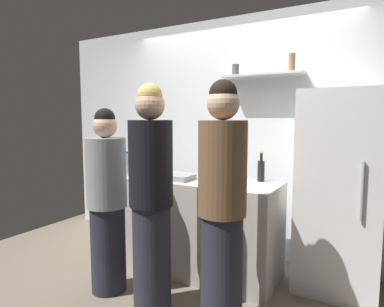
# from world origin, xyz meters

# --- Properties ---
(ground_plane) EXTENTS (5.28, 5.28, 0.00)m
(ground_plane) POSITION_xyz_m (0.00, 0.00, 0.00)
(ground_plane) COLOR #726656
(back_wall_assembly) EXTENTS (4.80, 0.32, 2.60)m
(back_wall_assembly) POSITION_xyz_m (0.00, 1.25, 1.30)
(back_wall_assembly) COLOR white
(back_wall_assembly) RESTS_ON ground
(refrigerator) EXTENTS (0.67, 0.64, 1.75)m
(refrigerator) POSITION_xyz_m (1.12, 0.85, 0.87)
(refrigerator) COLOR white
(refrigerator) RESTS_ON ground
(counter) EXTENTS (1.70, 0.61, 0.92)m
(counter) POSITION_xyz_m (-0.18, 0.54, 0.46)
(counter) COLOR #B7B2A8
(counter) RESTS_ON ground
(baking_pan) EXTENTS (0.34, 0.24, 0.05)m
(baking_pan) POSITION_xyz_m (-0.31, 0.45, 0.94)
(baking_pan) COLOR gray
(baking_pan) RESTS_ON counter
(utensil_holder) EXTENTS (0.11, 0.11, 0.22)m
(utensil_holder) POSITION_xyz_m (0.01, 0.65, 0.98)
(utensil_holder) COLOR #B2B2B7
(utensil_holder) RESTS_ON counter
(wine_bottle_amber_glass) EXTENTS (0.08, 0.08, 0.27)m
(wine_bottle_amber_glass) POSITION_xyz_m (-0.56, 0.29, 1.02)
(wine_bottle_amber_glass) COLOR #472814
(wine_bottle_amber_glass) RESTS_ON counter
(wine_bottle_dark_glass) EXTENTS (0.07, 0.07, 0.28)m
(wine_bottle_dark_glass) POSITION_xyz_m (0.44, 0.75, 1.03)
(wine_bottle_dark_glass) COLOR black
(wine_bottle_dark_glass) RESTS_ON counter
(water_bottle_plastic) EXTENTS (0.08, 0.08, 0.25)m
(water_bottle_plastic) POSITION_xyz_m (-0.88, 0.39, 1.03)
(water_bottle_plastic) COLOR silver
(water_bottle_plastic) RESTS_ON counter
(person_blonde) EXTENTS (0.34, 0.34, 1.77)m
(person_blonde) POSITION_xyz_m (-0.13, -0.20, 0.89)
(person_blonde) COLOR #262633
(person_blonde) RESTS_ON ground
(person_brown_jacket) EXTENTS (0.34, 0.34, 1.77)m
(person_brown_jacket) POSITION_xyz_m (0.46, -0.15, 0.89)
(person_brown_jacket) COLOR #262633
(person_brown_jacket) RESTS_ON ground
(person_grey_hoodie) EXTENTS (0.34, 0.34, 1.59)m
(person_grey_hoodie) POSITION_xyz_m (-0.62, -0.16, 0.78)
(person_grey_hoodie) COLOR #262633
(person_grey_hoodie) RESTS_ON ground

